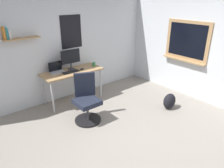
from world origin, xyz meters
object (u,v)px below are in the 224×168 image
Objects in this scene: laptop at (57,70)px; computer_mouse at (82,69)px; office_chair at (87,101)px; backpack at (169,101)px; coffee_mug at (94,64)px; desk at (72,74)px; monitor_primary at (71,58)px; keyboard at (71,72)px.

laptop reaches higher than computer_mouse.
backpack is (1.64, -0.77, -0.23)m from office_chair.
laptop is at bearing 169.70° from coffee_mug.
laptop is 0.87× the size of backpack.
office_chair is at bearing -103.48° from desk.
backpack is (1.39, -1.77, -0.84)m from monitor_primary.
monitor_primary is at bearing 75.86° from office_chair.
coffee_mug is at bearing -10.30° from laptop.
desk is at bearing -24.50° from laptop.
keyboard reaches higher than desk.
keyboard is (-0.10, -0.16, -0.26)m from monitor_primary.
desk is at bearing -110.40° from monitor_primary.
laptop is at bearing 171.96° from monitor_primary.
coffee_mug reaches higher than backpack.
keyboard is at bearing -122.06° from monitor_primary.
laptop is (-0.31, 0.14, 0.14)m from desk.
coffee_mug reaches higher than desk.
backpack is (0.84, -1.65, -0.61)m from coffee_mug.
laptop is at bearing 133.66° from backpack.
computer_mouse is at bearing 0.00° from keyboard.
desk is 0.60m from coffee_mug.
keyboard is at bearing 180.00° from computer_mouse.
desk is 0.14m from keyboard.
office_chair is 0.91m from keyboard.
desk is 2.94× the size of monitor_primary.
laptop is at bearing 157.80° from computer_mouse.
monitor_primary is at bearing 168.31° from coffee_mug.
coffee_mug is at bearing 47.74° from office_chair.
backpack is at bearing -52.89° from computer_mouse.
keyboard is at bearing 132.96° from backpack.
keyboard is 4.02× the size of coffee_mug.
coffee_mug is (0.37, 0.05, 0.03)m from computer_mouse.
backpack is at bearing -51.80° from monitor_primary.
monitor_primary is at bearing 69.60° from desk.
computer_mouse reaches higher than keyboard.
computer_mouse reaches higher than desk.
laptop is 0.32m from keyboard.
computer_mouse is (0.21, -0.07, 0.10)m from desk.
office_chair is (-0.22, -0.90, -0.25)m from desk.
office_chair is 2.05× the size of monitor_primary.
desk is 3.69× the size of keyboard.
keyboard is 3.56× the size of computer_mouse.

